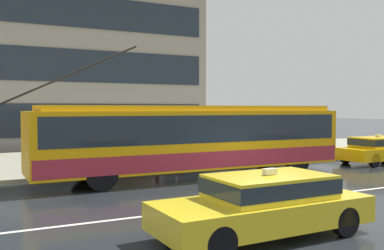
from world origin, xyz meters
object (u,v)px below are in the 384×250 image
at_px(trolleybus, 194,138).
at_px(pedestrian_walking_past, 158,130).
at_px(pedestrian_approaching_curb, 243,127).
at_px(bus_shelter, 131,121).
at_px(pedestrian_at_shelter, 114,140).
at_px(taxi_ahead_of_bus, 380,149).
at_px(taxi_oncoming_near, 265,202).

bearing_deg(trolleybus, pedestrian_walking_past, 91.26).
height_order(trolleybus, pedestrian_approaching_curb, trolleybus).
distance_m(trolleybus, bus_shelter, 3.91).
distance_m(pedestrian_at_shelter, pedestrian_approaching_curb, 6.05).
bearing_deg(taxi_ahead_of_bus, bus_shelter, 160.77).
xyz_separation_m(bus_shelter, pedestrian_approaching_curb, (5.15, -1.22, -0.29)).
distance_m(trolleybus, pedestrian_approaching_curb, 4.57).
distance_m(pedestrian_approaching_curb, pedestrian_walking_past, 4.07).
xyz_separation_m(trolleybus, taxi_oncoming_near, (-2.13, -7.41, -0.82)).
bearing_deg(taxi_ahead_of_bus, trolleybus, 178.54).
bearing_deg(taxi_ahead_of_bus, pedestrian_walking_past, 159.61).
bearing_deg(pedestrian_at_shelter, taxi_oncoming_near, -91.57).
bearing_deg(pedestrian_approaching_curb, bus_shelter, 166.72).
bearing_deg(taxi_oncoming_near, pedestrian_walking_past, 79.31).
xyz_separation_m(trolleybus, pedestrian_at_shelter, (-1.80, 4.48, -0.35)).
bearing_deg(pedestrian_walking_past, trolleybus, -88.74).
bearing_deg(pedestrian_walking_past, pedestrian_at_shelter, 149.45).
bearing_deg(pedestrian_walking_past, bus_shelter, 170.91).
bearing_deg(pedestrian_walking_past, taxi_oncoming_near, -100.69).
bearing_deg(taxi_ahead_of_bus, pedestrian_approaching_curb, 156.02).
bearing_deg(trolleybus, pedestrian_approaching_curb, 32.26).
bearing_deg(trolleybus, bus_shelter, 109.49).
bearing_deg(bus_shelter, pedestrian_at_shelter, 121.75).
relative_size(taxi_ahead_of_bus, taxi_oncoming_near, 1.01).
xyz_separation_m(pedestrian_at_shelter, pedestrian_approaching_curb, (5.66, -2.04, 0.60)).
height_order(taxi_ahead_of_bus, bus_shelter, bus_shelter).
height_order(taxi_oncoming_near, pedestrian_at_shelter, pedestrian_at_shelter).
bearing_deg(pedestrian_at_shelter, trolleybus, -68.07).
distance_m(taxi_oncoming_near, pedestrian_approaching_curb, 11.58).
height_order(trolleybus, bus_shelter, trolleybus).
height_order(taxi_ahead_of_bus, pedestrian_walking_past, pedestrian_walking_past).
height_order(trolleybus, pedestrian_walking_past, trolleybus).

